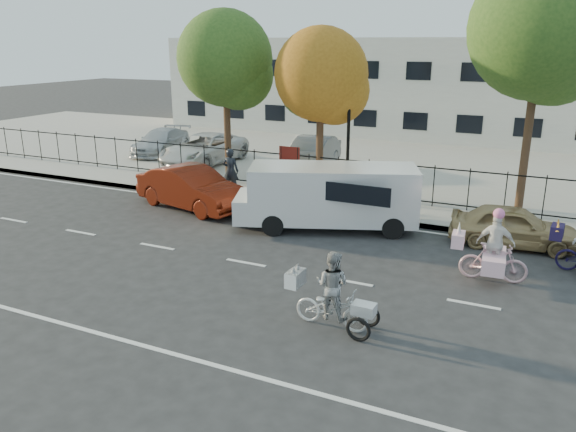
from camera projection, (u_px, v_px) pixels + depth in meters
The scene contains 21 objects.
ground at pixel (246, 263), 15.35m from camera, with size 120.00×120.00×0.00m, color #333334.
road_markings at pixel (246, 263), 15.35m from camera, with size 60.00×9.52×0.01m, color silver, non-canonical shape.
curb at pixel (316, 212), 19.69m from camera, with size 60.00×0.10×0.15m, color #A8A399.
sidewalk at pixel (327, 204), 20.60m from camera, with size 60.00×2.20×0.15m, color #A8A399.
parking_lot at pixel (391, 160), 28.29m from camera, with size 60.00×15.60×0.15m, color #A8A399.
iron_fence at pixel (338, 176), 21.31m from camera, with size 58.00×0.06×1.50m, color black, non-canonical shape.
building at pixel (435, 87), 36.07m from camera, with size 34.00×10.00×6.00m, color silver.
lamppost at pixel (349, 120), 20.10m from camera, with size 0.36×0.36×4.33m.
street_sign at pixel (289, 160), 21.55m from camera, with size 0.85×0.06×1.80m.
zebra_trike at pixel (332, 298), 11.74m from camera, with size 1.98×0.75×1.70m.
unicorn_bike at pixel (493, 254), 14.02m from camera, with size 1.91×1.33×1.91m.
white_van at pixel (330, 194), 17.91m from camera, with size 6.22×3.68×2.04m.
red_sedan at pixel (192, 188), 20.16m from camera, with size 1.59×4.55×1.50m, color #5D190A.
gold_sedan at pixel (513, 226), 16.44m from camera, with size 1.45×3.61×1.23m, color tan.
pedestrian at pixel (231, 171), 21.62m from camera, with size 0.64×0.42×1.74m, color black.
lot_car_a at pixel (161, 141), 29.35m from camera, with size 1.75×4.31×1.25m, color #B2B6BB.
lot_car_b at pixel (204, 149), 26.84m from camera, with size 2.36×5.11×1.42m, color silver.
lot_car_c at pixel (312, 153), 25.70m from camera, with size 1.55×4.44×1.46m, color #505458.
tree_west at pixel (229, 63), 22.52m from camera, with size 3.86×3.86×7.07m.
tree_mid at pixel (325, 79), 20.65m from camera, with size 3.51×3.48×6.37m.
tree_east at pixel (545, 35), 18.05m from camera, with size 4.66×4.66×8.54m.
Camera 1 is at (7.09, -12.43, 5.81)m, focal length 35.00 mm.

